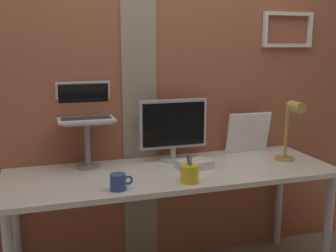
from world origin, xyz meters
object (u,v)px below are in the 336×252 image
whiteboard_panel (248,133)px  pen_cup (190,173)px  laptop (85,109)px  monitor (173,127)px  coffee_mug (118,182)px  desk_lamp (292,124)px

whiteboard_panel → pen_cup: 0.77m
laptop → pen_cup: size_ratio=2.01×
monitor → whiteboard_panel: (0.55, 0.03, -0.08)m
pen_cup → coffee_mug: (-0.39, 0.00, -0.01)m
desk_lamp → coffee_mug: size_ratio=3.28×
monitor → desk_lamp: bearing=-20.8°
monitor → laptop: bearing=173.2°
whiteboard_panel → coffee_mug: bearing=-154.6°
whiteboard_panel → coffee_mug: size_ratio=2.58×
whiteboard_panel → monitor: bearing=-177.0°
monitor → coffee_mug: size_ratio=3.70×
desk_lamp → monitor: bearing=159.2°
laptop → coffee_mug: size_ratio=2.76×
monitor → pen_cup: monitor is taller
laptop → desk_lamp: size_ratio=0.84×
monitor → desk_lamp: 0.74m
desk_lamp → pen_cup: (-0.75, -0.18, -0.19)m
monitor → coffee_mug: 0.65m
laptop → whiteboard_panel: bearing=-1.9°
pen_cup → coffee_mug: pen_cup is taller
monitor → whiteboard_panel: monitor is taller
whiteboard_panel → pen_cup: size_ratio=1.88×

